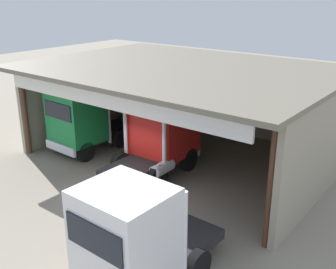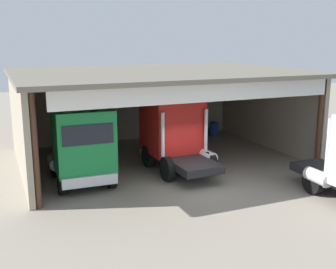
{
  "view_description": "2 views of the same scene",
  "coord_description": "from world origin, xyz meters",
  "px_view_note": "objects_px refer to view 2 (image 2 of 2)",
  "views": [
    {
      "loc": [
        11.5,
        -11.25,
        8.34
      ],
      "look_at": [
        0.0,
        3.47,
        1.62
      ],
      "focal_mm": 43.52,
      "sensor_mm": 36.0,
      "label": 1
    },
    {
      "loc": [
        -8.15,
        -15.66,
        6.34
      ],
      "look_at": [
        0.0,
        3.47,
        1.62
      ],
      "focal_mm": 44.51,
      "sensor_mm": 36.0,
      "label": 2
    }
  ],
  "objects_px": {
    "oil_drum": "(214,129)",
    "tool_cart": "(96,137)",
    "truck_green_yard_outside": "(82,146)",
    "truck_red_right_bay": "(175,130)"
  },
  "relations": [
    {
      "from": "oil_drum",
      "to": "tool_cart",
      "type": "bearing_deg",
      "value": 177.91
    },
    {
      "from": "truck_green_yard_outside",
      "to": "oil_drum",
      "type": "bearing_deg",
      "value": -145.73
    },
    {
      "from": "truck_red_right_bay",
      "to": "tool_cart",
      "type": "height_order",
      "value": "truck_red_right_bay"
    },
    {
      "from": "truck_red_right_bay",
      "to": "oil_drum",
      "type": "xyz_separation_m",
      "value": [
        5.59,
        5.9,
        -1.52
      ]
    },
    {
      "from": "oil_drum",
      "to": "truck_red_right_bay",
      "type": "bearing_deg",
      "value": -133.43
    },
    {
      "from": "truck_green_yard_outside",
      "to": "truck_red_right_bay",
      "type": "bearing_deg",
      "value": -169.58
    },
    {
      "from": "truck_red_right_bay",
      "to": "tool_cart",
      "type": "xyz_separation_m",
      "value": [
        -2.52,
        6.2,
        -1.46
      ]
    },
    {
      "from": "truck_red_right_bay",
      "to": "oil_drum",
      "type": "distance_m",
      "value": 8.27
    },
    {
      "from": "truck_red_right_bay",
      "to": "tool_cart",
      "type": "bearing_deg",
      "value": 111.01
    },
    {
      "from": "truck_green_yard_outside",
      "to": "tool_cart",
      "type": "xyz_separation_m",
      "value": [
        2.25,
        6.94,
        -1.31
      ]
    }
  ]
}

